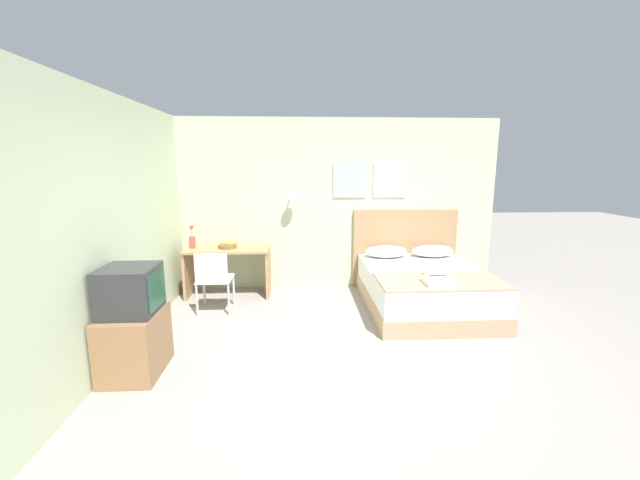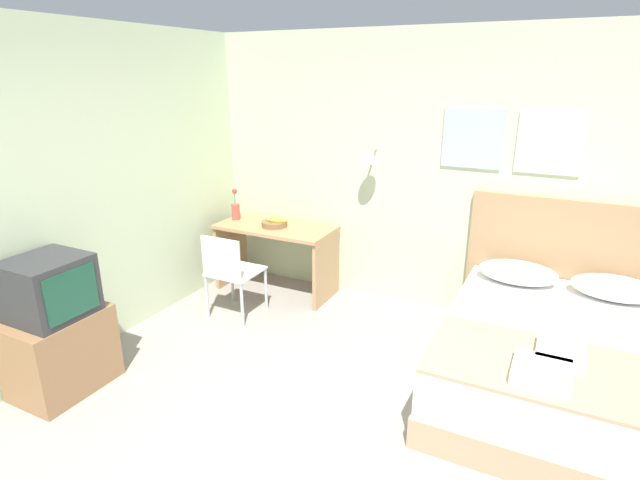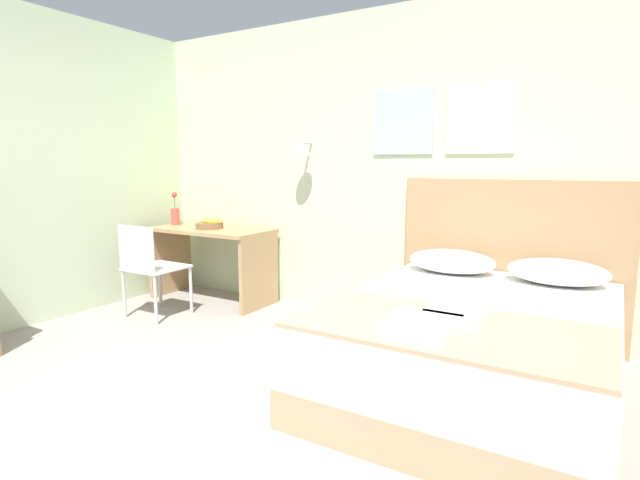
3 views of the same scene
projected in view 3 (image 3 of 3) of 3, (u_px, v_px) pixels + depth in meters
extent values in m
plane|color=gray|center=(121.00, 453.00, 2.37)|extent=(24.00, 24.00, 0.00)
cube|color=beige|center=(366.00, 168.00, 4.40)|extent=(5.35, 0.06, 2.65)
cube|color=#A8B7BC|center=(403.00, 122.00, 4.13)|extent=(0.52, 0.02, 0.52)
cube|color=beige|center=(481.00, 119.00, 3.81)|extent=(0.52, 0.02, 0.52)
cylinder|color=#B2B2B7|center=(307.00, 143.00, 4.55)|extent=(0.02, 0.16, 0.02)
cone|color=white|center=(302.00, 148.00, 4.48)|extent=(0.17, 0.17, 0.12)
cube|color=tan|center=(472.00, 372.00, 3.02)|extent=(1.55, 2.00, 0.22)
cube|color=white|center=(474.00, 329.00, 2.98)|extent=(1.51, 1.96, 0.33)
cube|color=#A87F56|center=(509.00, 261.00, 3.81)|extent=(1.67, 0.06, 1.25)
ellipsoid|color=white|center=(452.00, 261.00, 3.76)|extent=(0.65, 0.41, 0.17)
ellipsoid|color=white|center=(557.00, 272.00, 3.39)|extent=(0.65, 0.41, 0.17)
cube|color=tan|center=(446.00, 328.00, 2.46)|extent=(1.50, 0.80, 0.02)
cube|color=white|center=(457.00, 313.00, 2.57)|extent=(0.28, 0.30, 0.06)
cube|color=white|center=(422.00, 325.00, 2.38)|extent=(0.32, 0.34, 0.06)
cube|color=#A87F56|center=(211.00, 230.00, 4.93)|extent=(1.23, 0.60, 0.03)
cube|color=#A87F56|center=(171.00, 260.00, 5.29)|extent=(0.04, 0.55, 0.70)
cube|color=#A87F56|center=(259.00, 273.00, 4.69)|extent=(0.04, 0.55, 0.70)
cube|color=white|center=(157.00, 268.00, 4.47)|extent=(0.45, 0.45, 0.02)
cube|color=white|center=(136.00, 249.00, 4.26)|extent=(0.41, 0.03, 0.38)
cylinder|color=#B7B7BC|center=(160.00, 284.00, 4.78)|extent=(0.03, 0.03, 0.43)
cylinder|color=#B7B7BC|center=(191.00, 290.00, 4.57)|extent=(0.03, 0.03, 0.43)
cylinder|color=#B7B7BC|center=(124.00, 294.00, 4.44)|extent=(0.03, 0.03, 0.43)
cylinder|color=#B7B7BC|center=(156.00, 300.00, 4.23)|extent=(0.03, 0.03, 0.43)
cylinder|color=brown|center=(210.00, 226.00, 4.91)|extent=(0.27, 0.27, 0.05)
ellipsoid|color=yellow|center=(213.00, 221.00, 4.88)|extent=(0.21, 0.14, 0.07)
sphere|color=#B2C156|center=(206.00, 220.00, 4.94)|extent=(0.09, 0.09, 0.09)
cylinder|color=#D14C42|center=(175.00, 217.00, 5.20)|extent=(0.09, 0.09, 0.17)
cylinder|color=#3D7538|center=(175.00, 202.00, 5.17)|extent=(0.01, 0.01, 0.14)
sphere|color=#DB3838|center=(174.00, 195.00, 5.16)|extent=(0.06, 0.06, 0.06)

